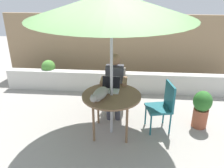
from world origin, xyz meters
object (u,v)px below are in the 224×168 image
object	(u,v)px
cat	(100,94)
laptop	(111,86)
patio_umbrella	(111,5)
patio_table	(111,98)
chair_empty	(164,103)
potted_plant_by_chair	(49,73)
potted_plant_near_fence	(202,108)
chair_occupied	(115,87)
person_seated	(114,82)

from	to	relation	value
cat	laptop	bearing A→B (deg)	68.41
patio_umbrella	cat	xyz separation A→B (m)	(-0.17, -0.16, -1.32)
patio_table	chair_empty	size ratio (longest dim) A/B	1.11
chair_empty	laptop	xyz separation A→B (m)	(-0.91, 0.01, 0.29)
chair_empty	potted_plant_by_chair	distance (m)	3.02
patio_umbrella	potted_plant_near_fence	xyz separation A→B (m)	(1.57, 0.32, -1.75)
patio_table	patio_umbrella	distance (m)	1.47
chair_occupied	chair_empty	size ratio (longest dim) A/B	1.00
patio_umbrella	laptop	world-z (taller)	patio_umbrella
chair_empty	potted_plant_by_chair	size ratio (longest dim) A/B	1.28
chair_empty	cat	bearing A→B (deg)	-161.60
person_seated	laptop	size ratio (longest dim) A/B	3.83
chair_occupied	potted_plant_near_fence	size ratio (longest dim) A/B	1.25
person_seated	potted_plant_near_fence	size ratio (longest dim) A/B	1.73
patio_umbrella	laptop	distance (m)	1.36
chair_occupied	potted_plant_near_fence	xyz separation A→B (m)	(1.57, -0.49, -0.12)
cat	potted_plant_by_chair	xyz separation A→B (m)	(-1.50, 1.95, -0.45)
laptop	cat	size ratio (longest dim) A/B	0.51
chair_occupied	laptop	distance (m)	0.67
chair_empty	potted_plant_near_fence	bearing A→B (deg)	10.31
patio_umbrella	cat	world-z (taller)	patio_umbrella
patio_umbrella	person_seated	bearing A→B (deg)	90.00
laptop	cat	distance (m)	0.39
chair_occupied	cat	size ratio (longest dim) A/B	1.42
patio_umbrella	chair_empty	xyz separation A→B (m)	(0.88, 0.19, -1.63)
patio_table	cat	world-z (taller)	cat
patio_table	patio_umbrella	world-z (taller)	patio_umbrella
patio_umbrella	chair_occupied	distance (m)	1.82
patio_table	patio_umbrella	xyz separation A→B (m)	(0.00, 0.00, 1.47)
chair_occupied	chair_empty	bearing A→B (deg)	-34.96
patio_table	person_seated	size ratio (longest dim) A/B	0.80
potted_plant_near_fence	potted_plant_by_chair	bearing A→B (deg)	155.62
patio_table	chair_empty	xyz separation A→B (m)	(0.88, 0.19, -0.16)
cat	potted_plant_near_fence	size ratio (longest dim) A/B	0.88
person_seated	potted_plant_near_fence	xyz separation A→B (m)	(1.57, -0.34, -0.30)
patio_table	potted_plant_by_chair	world-z (taller)	patio_table
chair_occupied	chair_empty	world-z (taller)	same
person_seated	chair_occupied	bearing A→B (deg)	90.00
potted_plant_near_fence	cat	bearing A→B (deg)	-164.71
patio_table	cat	bearing A→B (deg)	-137.06
patio_umbrella	chair_occupied	bearing A→B (deg)	90.00
laptop	potted_plant_near_fence	size ratio (longest dim) A/B	0.45
cat	potted_plant_near_fence	xyz separation A→B (m)	(1.74, 0.48, -0.43)
person_seated	potted_plant_by_chair	distance (m)	2.05
patio_table	chair_empty	distance (m)	0.92
chair_empty	potted_plant_near_fence	distance (m)	0.71
chair_occupied	laptop	world-z (taller)	laptop
patio_table	chair_occupied	bearing A→B (deg)	90.00
cat	potted_plant_near_fence	world-z (taller)	cat
person_seated	patio_umbrella	bearing A→B (deg)	-90.00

